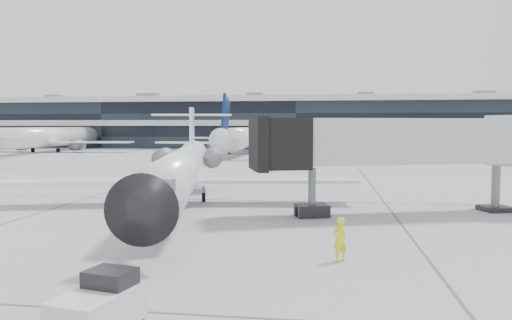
# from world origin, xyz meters

# --- Properties ---
(ground) EXTENTS (220.00, 220.00, 0.00)m
(ground) POSITION_xyz_m (0.00, 0.00, 0.00)
(ground) COLOR #9B9B9E
(ground) RESTS_ON ground
(terminal) EXTENTS (170.00, 22.00, 10.00)m
(terminal) POSITION_xyz_m (0.00, 82.00, 5.00)
(terminal) COLOR black
(terminal) RESTS_ON ground
(bg_jet_left) EXTENTS (32.00, 40.00, 9.60)m
(bg_jet_left) POSITION_xyz_m (-45.00, 55.00, 0.00)
(bg_jet_left) COLOR white
(bg_jet_left) RESTS_ON ground
(bg_jet_center) EXTENTS (32.00, 40.00, 9.60)m
(bg_jet_center) POSITION_xyz_m (-8.00, 55.00, 0.00)
(bg_jet_center) COLOR white
(bg_jet_center) RESTS_ON ground
(bg_jet_right) EXTENTS (32.00, 40.00, 9.60)m
(bg_jet_right) POSITION_xyz_m (32.00, 55.00, 0.00)
(bg_jet_right) COLOR white
(bg_jet_right) RESTS_ON ground
(regional_jet) EXTENTS (22.43, 27.96, 6.49)m
(regional_jet) POSITION_xyz_m (-2.86, -2.24, 2.22)
(regional_jet) COLOR white
(regional_jet) RESTS_ON ground
(jet_bridge) EXTENTS (17.05, 7.92, 5.57)m
(jet_bridge) POSITION_xyz_m (11.46, -3.43, 4.06)
(jet_bridge) COLOR #A8ABAD
(jet_bridge) RESTS_ON ground
(ramp_worker) EXTENTS (0.71, 0.68, 1.63)m
(ramp_worker) POSITION_xyz_m (6.72, -14.17, 0.82)
(ramp_worker) COLOR #FFF71A
(ramp_worker) RESTS_ON ground
(baggage_tug) EXTENTS (1.79, 2.48, 1.43)m
(baggage_tug) POSITION_xyz_m (0.81, -21.39, 0.64)
(baggage_tug) COLOR silver
(baggage_tug) RESTS_ON ground
(traffic_cone) EXTENTS (0.34, 0.34, 0.50)m
(traffic_cone) POSITION_xyz_m (-9.56, 8.91, 0.24)
(traffic_cone) COLOR orange
(traffic_cone) RESTS_ON ground
(far_tug) EXTENTS (2.08, 2.57, 1.42)m
(far_tug) POSITION_xyz_m (-16.97, 36.13, 0.64)
(far_tug) COLOR black
(far_tug) RESTS_ON ground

